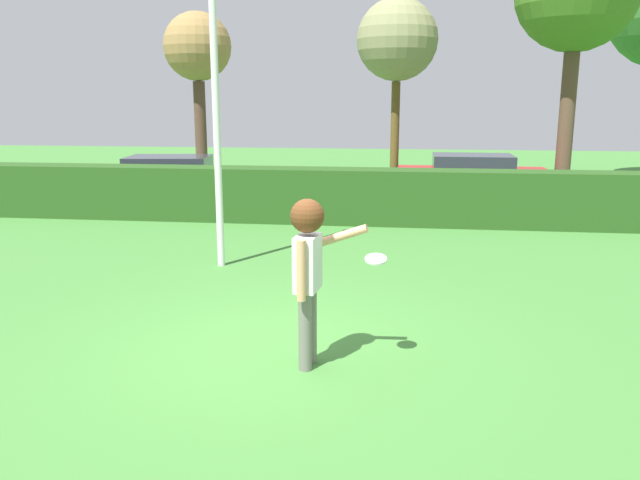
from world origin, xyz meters
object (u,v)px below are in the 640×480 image
(bare_elm_tree, at_px, (397,41))
(willow_tree, at_px, (197,50))
(frisbee, at_px, (376,259))
(person, at_px, (308,261))
(lamppost, at_px, (214,55))
(parked_car_silver, at_px, (169,177))
(parked_car_red, at_px, (472,175))

(bare_elm_tree, distance_m, willow_tree, 6.63)
(frisbee, height_order, willow_tree, willow_tree)
(person, distance_m, willow_tree, 16.02)
(frisbee, distance_m, lamppost, 5.23)
(lamppost, xyz_separation_m, parked_car_silver, (-3.35, 6.55, -2.77))
(willow_tree, bearing_deg, lamppost, -70.70)
(bare_elm_tree, bearing_deg, willow_tree, 168.96)
(frisbee, bearing_deg, person, -168.87)
(lamppost, relative_size, parked_car_silver, 1.43)
(person, bearing_deg, parked_car_red, 76.46)
(bare_elm_tree, bearing_deg, person, -92.95)
(bare_elm_tree, bearing_deg, lamppost, -106.46)
(lamppost, distance_m, willow_tree, 11.33)
(person, height_order, frisbee, person)
(parked_car_silver, bearing_deg, frisbee, -59.39)
(person, bearing_deg, bare_elm_tree, 87.05)
(person, distance_m, parked_car_red, 12.41)
(person, relative_size, willow_tree, 0.32)
(parked_car_red, distance_m, bare_elm_tree, 4.54)
(parked_car_silver, bearing_deg, bare_elm_tree, 24.86)
(person, distance_m, parked_car_silver, 11.81)
(parked_car_silver, bearing_deg, parked_car_red, 10.75)
(parked_car_silver, distance_m, willow_tree, 5.51)
(lamppost, bearing_deg, bare_elm_tree, 73.54)
(bare_elm_tree, bearing_deg, frisbee, -90.01)
(person, relative_size, frisbee, 7.84)
(person, distance_m, frisbee, 0.70)
(parked_car_red, relative_size, willow_tree, 0.76)
(parked_car_red, bearing_deg, person, -103.54)
(person, xyz_separation_m, willow_tree, (-5.82, 14.58, 3.19))
(bare_elm_tree, bearing_deg, parked_car_silver, -155.14)
(bare_elm_tree, height_order, willow_tree, bare_elm_tree)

